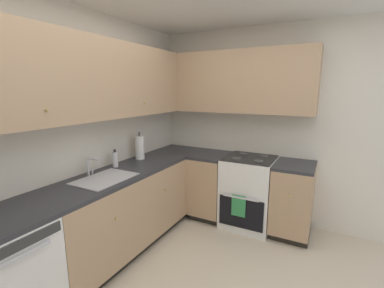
{
  "coord_description": "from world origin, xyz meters",
  "views": [
    {
      "loc": [
        -1.61,
        -0.63,
        1.75
      ],
      "look_at": [
        1.0,
        0.75,
        1.14
      ],
      "focal_mm": 24.94,
      "sensor_mm": 36.0,
      "label": 1
    }
  ],
  "objects_px": {
    "oven_range": "(249,191)",
    "soap_bottle": "(115,159)",
    "paper_towel_roll": "(140,148)",
    "dishwasher": "(1,282)"
  },
  "relations": [
    {
      "from": "soap_bottle",
      "to": "paper_towel_roll",
      "type": "height_order",
      "value": "paper_towel_roll"
    },
    {
      "from": "soap_bottle",
      "to": "oven_range",
      "type": "bearing_deg",
      "value": -48.9
    },
    {
      "from": "oven_range",
      "to": "soap_bottle",
      "type": "relative_size",
      "value": 5.22
    },
    {
      "from": "soap_bottle",
      "to": "paper_towel_roll",
      "type": "xyz_separation_m",
      "value": [
        0.41,
        -0.02,
        0.06
      ]
    },
    {
      "from": "dishwasher",
      "to": "paper_towel_roll",
      "type": "distance_m",
      "value": 1.86
    },
    {
      "from": "paper_towel_roll",
      "to": "dishwasher",
      "type": "bearing_deg",
      "value": -174.75
    },
    {
      "from": "soap_bottle",
      "to": "paper_towel_roll",
      "type": "relative_size",
      "value": 0.57
    },
    {
      "from": "oven_range",
      "to": "dishwasher",
      "type": "bearing_deg",
      "value": 156.36
    },
    {
      "from": "oven_range",
      "to": "soap_bottle",
      "type": "height_order",
      "value": "soap_bottle"
    },
    {
      "from": "oven_range",
      "to": "soap_bottle",
      "type": "xyz_separation_m",
      "value": [
        -1.08,
        1.24,
        0.53
      ]
    }
  ]
}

